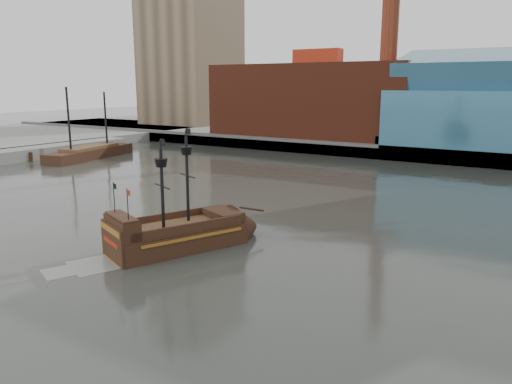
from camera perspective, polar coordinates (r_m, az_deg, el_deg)
The scene contains 7 objects.
ground at distance 35.51m, azimuth -12.21°, elevation -9.63°, with size 400.00×400.00×0.00m, color #262823.
promenade_far at distance 118.21m, azimuth 20.81°, elevation 5.59°, with size 220.00×60.00×2.00m, color slate.
seawall at distance 89.66m, azimuth 16.92°, elevation 4.17°, with size 220.00×1.00×2.60m, color #4C4C49.
pier at distance 98.06m, azimuth -24.37°, elevation 4.09°, with size 6.00×40.00×2.00m, color slate.
skyline at distance 109.93m, azimuth 23.72°, elevation 17.26°, with size 149.00×45.00×62.00m.
pirate_ship at distance 40.95m, azimuth -9.18°, elevation -5.14°, with size 9.09×14.31×10.33m.
docked_vessel at distance 94.60m, azimuth -18.39°, elevation 4.19°, with size 8.04×19.91×13.21m.
Camera 1 is at (23.47, -23.23, 13.06)m, focal length 35.00 mm.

